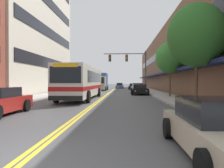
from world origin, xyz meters
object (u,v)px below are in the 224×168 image
(car_slate_blue_moving_lead, at_px, (120,86))
(street_tree_right_mid, at_px, (196,35))
(car_charcoal_parked_left_mid, at_px, (84,88))
(car_black_parked_right_far, at_px, (140,90))
(street_lamp_left_near, at_px, (0,24))
(traffic_signal_mast, at_px, (131,63))
(car_champagne_parked_right_foreground, at_px, (221,129))
(city_bus, at_px, (82,81))
(box_truck, at_px, (101,82))
(fire_hydrant, at_px, (196,104))
(street_tree_right_far, at_px, (170,58))
(car_white_parked_right_end, at_px, (138,88))
(car_navy_parked_right_mid, at_px, (133,87))

(car_slate_blue_moving_lead, relative_size, street_tree_right_mid, 0.70)
(car_charcoal_parked_left_mid, bearing_deg, car_black_parked_right_far, -38.40)
(car_slate_blue_moving_lead, height_order, street_lamp_left_near, street_lamp_left_near)
(traffic_signal_mast, relative_size, street_lamp_left_near, 0.69)
(car_champagne_parked_right_foreground, distance_m, car_slate_blue_moving_lead, 50.38)
(car_charcoal_parked_left_mid, bearing_deg, city_bus, -80.24)
(car_charcoal_parked_left_mid, height_order, box_truck, box_truck)
(city_bus, relative_size, car_slate_blue_moving_lead, 2.64)
(traffic_signal_mast, relative_size, fire_hydrant, 7.46)
(car_champagne_parked_right_foreground, xyz_separation_m, street_tree_right_far, (2.62, 18.01, 3.60))
(car_champagne_parked_right_foreground, height_order, fire_hydrant, car_champagne_parked_right_foreground)
(car_slate_blue_moving_lead, bearing_deg, car_champagne_parked_right_foreground, -86.31)
(city_bus, relative_size, car_charcoal_parked_left_mid, 2.84)
(car_white_parked_right_end, distance_m, street_lamp_left_near, 25.23)
(car_charcoal_parked_left_mid, height_order, street_lamp_left_near, street_lamp_left_near)
(car_black_parked_right_far, xyz_separation_m, street_lamp_left_near, (-9.31, -16.30, 4.40))
(car_champagne_parked_right_foreground, xyz_separation_m, box_truck, (-6.72, 37.63, 1.12))
(car_navy_parked_right_mid, bearing_deg, city_bus, -103.26)
(car_charcoal_parked_left_mid, height_order, car_black_parked_right_far, car_black_parked_right_far)
(fire_hydrant, bearing_deg, box_truck, 104.83)
(car_slate_blue_moving_lead, bearing_deg, street_lamp_left_near, -98.22)
(car_white_parked_right_end, relative_size, car_slate_blue_moving_lead, 0.97)
(traffic_signal_mast, relative_size, street_tree_right_mid, 0.89)
(car_white_parked_right_end, height_order, street_tree_right_mid, street_tree_right_mid)
(car_navy_parked_right_mid, bearing_deg, box_truck, -143.42)
(street_lamp_left_near, bearing_deg, traffic_signal_mast, 65.26)
(car_charcoal_parked_left_mid, distance_m, car_white_parked_right_end, 8.78)
(street_tree_right_mid, height_order, fire_hydrant, street_tree_right_mid)
(car_charcoal_parked_left_mid, distance_m, traffic_signal_mast, 9.90)
(car_navy_parked_right_mid, height_order, street_tree_right_far, street_tree_right_far)
(street_tree_right_mid, bearing_deg, fire_hydrant, -108.38)
(car_white_parked_right_end, xyz_separation_m, street_tree_right_far, (2.60, -12.29, 3.52))
(street_tree_right_far, bearing_deg, car_charcoal_parked_left_mid, 132.46)
(car_champagne_parked_right_foreground, bearing_deg, street_tree_right_far, 81.73)
(car_black_parked_right_far, bearing_deg, street_tree_right_mid, -79.41)
(car_white_parked_right_end, bearing_deg, street_lamp_left_near, -112.39)
(car_black_parked_right_far, relative_size, car_white_parked_right_end, 0.97)
(street_tree_right_mid, xyz_separation_m, street_tree_right_far, (0.11, 8.58, -0.52))
(city_bus, xyz_separation_m, car_slate_blue_moving_lead, (3.07, 34.03, -1.09))
(city_bus, bearing_deg, car_slate_blue_moving_lead, 84.84)
(car_slate_blue_moving_lead, distance_m, street_lamp_left_near, 43.63)
(fire_hydrant, bearing_deg, city_bus, 128.77)
(car_white_parked_right_end, height_order, street_lamp_left_near, street_lamp_left_near)
(car_slate_blue_moving_lead, xyz_separation_m, traffic_signal_mast, (1.96, -25.24, 3.57))
(car_black_parked_right_far, distance_m, traffic_signal_mast, 4.01)
(car_navy_parked_right_mid, bearing_deg, car_champagne_parked_right_foreground, -89.83)
(street_tree_right_mid, bearing_deg, street_lamp_left_near, -169.98)
(car_white_parked_right_end, distance_m, fire_hydrant, 23.87)
(car_slate_blue_moving_lead, bearing_deg, car_white_parked_right_end, -80.72)
(car_white_parked_right_end, xyz_separation_m, box_truck, (-6.74, 7.33, 1.03))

